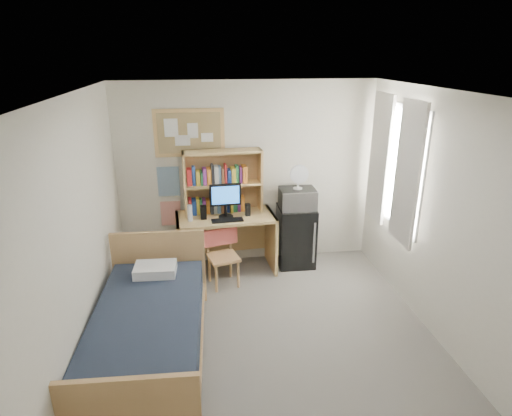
{
  "coord_description": "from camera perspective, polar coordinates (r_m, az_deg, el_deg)",
  "views": [
    {
      "loc": [
        -0.69,
        -3.7,
        2.94
      ],
      "look_at": [
        -0.0,
        1.2,
        1.13
      ],
      "focal_mm": 30.0,
      "sensor_mm": 36.0,
      "label": 1
    }
  ],
  "objects": [
    {
      "name": "monitor",
      "position": [
        5.72,
        -4.09,
        0.86
      ],
      "size": [
        0.42,
        0.06,
        0.45
      ],
      "primitive_type": "cube",
      "rotation": [
        0.0,
        0.0,
        0.07
      ],
      "color": "black",
      "rests_on": "desk"
    },
    {
      "name": "window_unit",
      "position": [
        5.64,
        18.0,
        5.36
      ],
      "size": [
        0.1,
        1.4,
        1.7
      ],
      "primitive_type": "cube",
      "color": "white",
      "rests_on": "wall_right"
    },
    {
      "name": "speaker_left",
      "position": [
        5.73,
        -7.02,
        -0.58
      ],
      "size": [
        0.08,
        0.08,
        0.19
      ],
      "primitive_type": "cube",
      "rotation": [
        0.0,
        0.0,
        0.07
      ],
      "color": "black",
      "rests_on": "desk"
    },
    {
      "name": "microwave",
      "position": [
        5.99,
        5.54,
        1.26
      ],
      "size": [
        0.5,
        0.38,
        0.28
      ],
      "primitive_type": "cube",
      "rotation": [
        0.0,
        0.0,
        -0.02
      ],
      "color": "#BBBBC0",
      "rests_on": "mini_fridge"
    },
    {
      "name": "curtain_left",
      "position": [
        5.28,
        19.53,
        4.23
      ],
      "size": [
        0.04,
        0.55,
        1.7
      ],
      "primitive_type": "cube",
      "color": "silver",
      "rests_on": "wall_right"
    },
    {
      "name": "pillow",
      "position": [
        4.99,
        -13.28,
        -7.98
      ],
      "size": [
        0.47,
        0.34,
        0.11
      ],
      "primitive_type": "cube",
      "rotation": [
        0.0,
        0.0,
        -0.04
      ],
      "color": "white",
      "rests_on": "bed"
    },
    {
      "name": "curtain_right",
      "position": [
        5.98,
        16.12,
        6.36
      ],
      "size": [
        0.04,
        0.55,
        1.7
      ],
      "primitive_type": "cube",
      "color": "silver",
      "rests_on": "wall_right"
    },
    {
      "name": "desk_chair",
      "position": [
        5.66,
        -4.39,
        -6.5
      ],
      "size": [
        0.5,
        0.5,
        0.82
      ],
      "primitive_type": "cube",
      "rotation": [
        0.0,
        0.0,
        0.26
      ],
      "color": "tan",
      "rests_on": "floor"
    },
    {
      "name": "keyboard",
      "position": [
        5.66,
        -3.84,
        -1.64
      ],
      "size": [
        0.43,
        0.16,
        0.02
      ],
      "primitive_type": "cube",
      "rotation": [
        0.0,
        0.0,
        0.07
      ],
      "color": "black",
      "rests_on": "desk"
    },
    {
      "name": "bed",
      "position": [
        4.54,
        -14.12,
        -16.31
      ],
      "size": [
        1.15,
        2.16,
        0.58
      ],
      "primitive_type": "cube",
      "rotation": [
        0.0,
        0.0,
        -0.04
      ],
      "color": "#1A212F",
      "rests_on": "floor"
    },
    {
      "name": "wall_back",
      "position": [
        6.07,
        -1.17,
        4.43
      ],
      "size": [
        3.6,
        0.04,
        2.6
      ],
      "primitive_type": "cube",
      "color": "silver",
      "rests_on": "floor"
    },
    {
      "name": "poster_wave",
      "position": [
        6.05,
        -11.58,
        3.47
      ],
      "size": [
        0.3,
        0.01,
        0.42
      ],
      "primitive_type": "cube",
      "color": "#245D93",
      "rests_on": "wall_back"
    },
    {
      "name": "speaker_right",
      "position": [
        5.81,
        -1.12,
        -0.23
      ],
      "size": [
        0.07,
        0.07,
        0.17
      ],
      "primitive_type": "cube",
      "rotation": [
        0.0,
        0.0,
        0.07
      ],
      "color": "black",
      "rests_on": "desk"
    },
    {
      "name": "poster_japan",
      "position": [
        6.2,
        -11.28,
        -0.69
      ],
      "size": [
        0.28,
        0.01,
        0.36
      ],
      "primitive_type": "cube",
      "color": "red",
      "rests_on": "wall_back"
    },
    {
      "name": "desk",
      "position": [
        6.01,
        -4.01,
        -4.73
      ],
      "size": [
        1.38,
        0.76,
        0.84
      ],
      "primitive_type": "cube",
      "rotation": [
        0.0,
        0.0,
        0.07
      ],
      "color": "#DFB46D",
      "rests_on": "floor"
    },
    {
      "name": "hutch",
      "position": [
        5.85,
        -4.42,
        3.48
      ],
      "size": [
        1.08,
        0.34,
        0.87
      ],
      "primitive_type": "cube",
      "rotation": [
        0.0,
        0.0,
        0.07
      ],
      "color": "#DFB46D",
      "rests_on": "desk"
    },
    {
      "name": "floor",
      "position": [
        4.79,
        2.1,
        -17.98
      ],
      "size": [
        3.6,
        4.2,
        0.02
      ],
      "primitive_type": "cube",
      "color": "gray",
      "rests_on": "ground"
    },
    {
      "name": "ceiling",
      "position": [
        3.78,
        2.61,
        14.91
      ],
      "size": [
        3.6,
        4.2,
        0.02
      ],
      "primitive_type": "cube",
      "color": "white",
      "rests_on": "wall_back"
    },
    {
      "name": "wall_left",
      "position": [
        4.2,
        -22.69,
        -4.55
      ],
      "size": [
        0.04,
        4.2,
        2.6
      ],
      "primitive_type": "cube",
      "color": "silver",
      "rests_on": "floor"
    },
    {
      "name": "mini_fridge",
      "position": [
        6.22,
        5.32,
        -3.73
      ],
      "size": [
        0.52,
        0.52,
        0.87
      ],
      "primitive_type": "cube",
      "rotation": [
        0.0,
        0.0,
        -0.02
      ],
      "color": "black",
      "rests_on": "floor"
    },
    {
      "name": "hoodie",
      "position": [
        5.74,
        -5.08,
        -3.66
      ],
      "size": [
        0.52,
        0.27,
        0.24
      ],
      "primitive_type": "cube",
      "rotation": [
        0.0,
        0.0,
        0.26
      ],
      "color": "#D75B51",
      "rests_on": "desk_chair"
    },
    {
      "name": "desk_fan",
      "position": [
        5.9,
        5.63,
        4.01
      ],
      "size": [
        0.26,
        0.26,
        0.31
      ],
      "primitive_type": "cylinder",
      "rotation": [
        0.0,
        0.0,
        -0.02
      ],
      "color": "white",
      "rests_on": "microwave"
    },
    {
      "name": "wall_right",
      "position": [
        4.75,
        24.23,
        -1.95
      ],
      "size": [
        0.04,
        4.2,
        2.6
      ],
      "primitive_type": "cube",
      "color": "silver",
      "rests_on": "floor"
    },
    {
      "name": "wall_front",
      "position": [
        2.4,
        12.03,
        -23.73
      ],
      "size": [
        3.6,
        0.04,
        2.6
      ],
      "primitive_type": "cube",
      "color": "silver",
      "rests_on": "floor"
    },
    {
      "name": "bulletin_board",
      "position": [
        5.88,
        -8.88,
        9.88
      ],
      "size": [
        0.94,
        0.03,
        0.64
      ],
      "primitive_type": "cube",
      "color": "#A38A56",
      "rests_on": "wall_back"
    },
    {
      "name": "water_bottle",
      "position": [
        5.68,
        -8.8,
        -0.68
      ],
      "size": [
        0.07,
        0.07,
        0.22
      ],
      "primitive_type": "cylinder",
      "rotation": [
        0.0,
        0.0,
        0.07
      ],
      "color": "white",
      "rests_on": "desk"
    }
  ]
}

